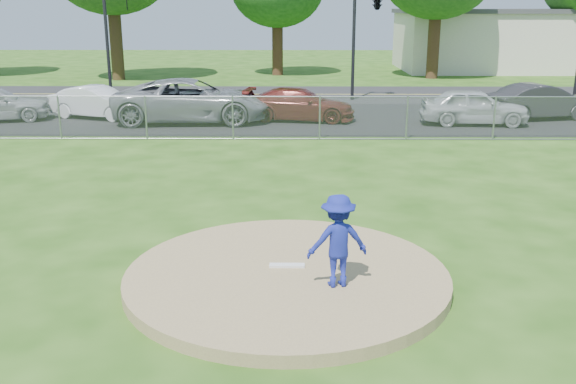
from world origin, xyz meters
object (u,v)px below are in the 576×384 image
Objects in this scene: traffic_signal_center at (375,3)px; parked_car_gray at (192,100)px; parked_car_charcoal at (541,101)px; commercial_building at (513,39)px; parked_car_darkred at (300,104)px; pitcher at (338,241)px; traffic_cone at (170,114)px; parked_car_pearl at (474,106)px; traffic_signal_left at (111,30)px; parked_car_white at (98,102)px.

parked_car_gray is at bearing -140.74° from traffic_signal_center.
traffic_signal_center is at bearing 34.29° from parked_car_charcoal.
parked_car_darkred is (-15.66, -22.09, -1.51)m from commercial_building.
pitcher is 17.07m from traffic_cone.
parked_car_darkred is at bearing 86.75° from parked_car_pearl.
traffic_signal_left reaches higher than parked_car_white.
traffic_signal_left is 1.26× the size of parked_car_darkred.
parked_car_darkred is 6.85m from parked_car_pearl.
parked_car_white is at bearing -137.99° from commercial_building.
commercial_building is 3.98× the size of parked_car_pearl.
traffic_signal_left and traffic_signal_center have the same top height.
traffic_signal_left is 11.28m from parked_car_darkred.
parked_car_charcoal is (15.09, 0.80, 0.41)m from traffic_cone.
traffic_signal_left reaches higher than parked_car_charcoal.
traffic_signal_center reaches higher than traffic_cone.
traffic_signal_center is at bearing 28.45° from parked_car_pearl.
traffic_signal_center is 11.73m from traffic_cone.
commercial_building is 26.64× the size of traffic_cone.
traffic_cone is 1.04m from parked_car_gray.
parked_car_pearl is at bearing 99.13° from parked_car_charcoal.
pitcher is 19.08m from parked_car_white.
commercial_building is at bearing 32.87° from traffic_signal_left.
parked_car_darkred is at bearing -120.82° from traffic_signal_center.
parked_car_darkred is at bearing -100.09° from pitcher.
traffic_signal_center is 8.57m from parked_car_pearl.
traffic_cone is 15.12m from parked_car_charcoal.
parked_car_white is 4.13m from parked_car_gray.
parked_car_charcoal is (9.90, 0.45, 0.07)m from parked_car_darkred.
parked_car_pearl is (6.33, 15.59, -0.23)m from pitcher.
traffic_signal_left reaches higher than commercial_building.
traffic_signal_center is 1.29× the size of parked_car_charcoal.
parked_car_white is 15.18m from parked_car_pearl.
traffic_signal_left is 24.60m from pitcher.
parked_car_white is (-8.79, 16.93, -0.28)m from pitcher.
pitcher is 0.34× the size of parked_car_darkred.
parked_car_charcoal is (3.11, 1.31, 0.01)m from parked_car_pearl.
parked_car_charcoal is (6.27, -5.64, -3.89)m from traffic_signal_center.
parked_car_charcoal is (-5.76, -21.64, -1.44)m from commercial_building.
parked_car_gray is at bearing 103.05° from parked_car_darkred.
parked_car_gray is (0.89, -0.04, 0.55)m from traffic_cone.
parked_car_charcoal is at bearing -16.52° from traffic_signal_left.
parked_car_pearl is at bearing -123.81° from pitcher.
commercial_building reaches higher than parked_car_charcoal.
traffic_signal_left is 6.27m from parked_car_white.
traffic_signal_left is at bearing 121.28° from traffic_cone.
parked_car_white is at bearing 76.14° from parked_car_charcoal.
pitcher reaches higher than traffic_cone.
commercial_building is 11.01× the size of pitcher.
traffic_cone is 12.00m from parked_car_pearl.
pitcher is at bearing 137.05° from parked_car_charcoal.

